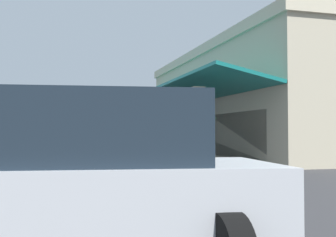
{
  "coord_description": "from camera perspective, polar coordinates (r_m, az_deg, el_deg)",
  "views": [
    {
      "loc": [
        24.92,
        -1.82,
        1.52
      ],
      "look_at": [
        0.33,
        5.03,
        2.39
      ],
      "focal_mm": 45.0,
      "sensor_mm": 36.0,
      "label": 1
    }
  ],
  "objects": [
    {
      "name": "potted_palm",
      "position": [
        20.77,
        3.85,
        -4.12
      ],
      "size": [
        1.77,
        1.82,
        2.48
      ],
      "color": "gray",
      "rests_on": "ground"
    },
    {
      "name": "parked_suv_silver",
      "position": [
        4.96,
        -14.23,
        -7.74
      ],
      "size": [
        3.11,
        5.01,
        1.97
      ],
      "color": "#B2B5BA",
      "rests_on": "ground"
    },
    {
      "name": "plaza_building",
      "position": [
        30.68,
        14.64,
        1.98
      ],
      "size": [
        22.68,
        15.61,
        7.17
      ],
      "color": "#B2A88E",
      "rests_on": "ground"
    },
    {
      "name": "ground",
      "position": [
        26.83,
        5.96,
        -5.19
      ],
      "size": [
        120.0,
        120.0,
        0.0
      ],
      "primitive_type": "plane",
      "color": "#2D2D30"
    },
    {
      "name": "pedestrian",
      "position": [
        17.02,
        -2.6,
        -4.02
      ],
      "size": [
        0.4,
        0.65,
        1.62
      ],
      "color": "#38383D",
      "rests_on": "ground"
    },
    {
      "name": "parked_suv_red",
      "position": [
        11.22,
        -14.49,
        -4.47
      ],
      "size": [
        2.92,
        4.92,
        1.97
      ],
      "color": "maroon",
      "rests_on": "ground"
    },
    {
      "name": "transit_bus",
      "position": [
        26.76,
        -11.38,
        -1.2
      ],
      "size": [
        11.4,
        3.59,
        3.34
      ],
      "color": "navy",
      "rests_on": "ground"
    },
    {
      "name": "curb_strip",
      "position": [
        27.12,
        -3.23,
        -5.03
      ],
      "size": [
        26.86,
        0.5,
        0.12
      ],
      "primitive_type": "cube",
      "color": "#9E998E",
      "rests_on": "ground"
    }
  ]
}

